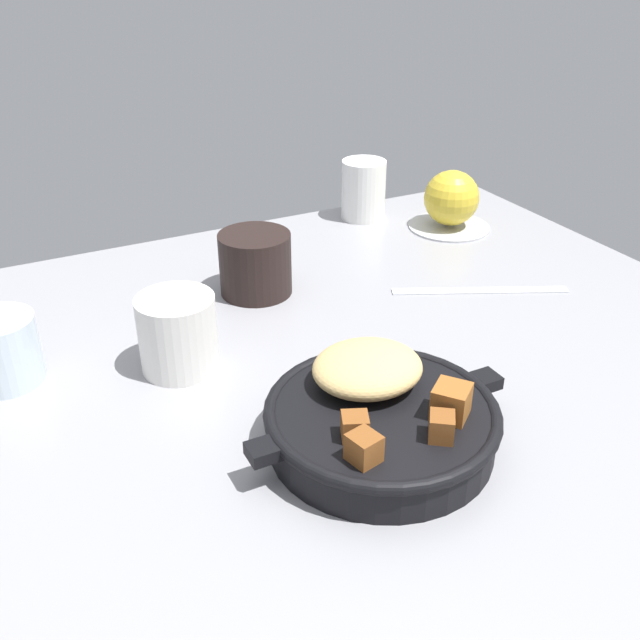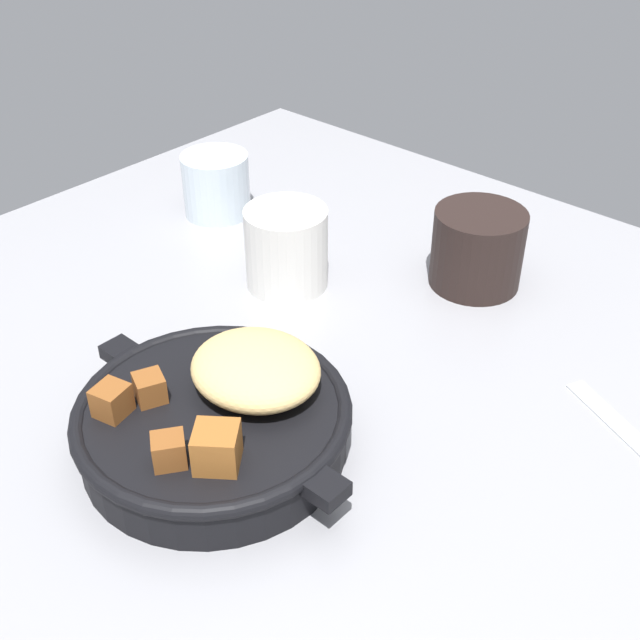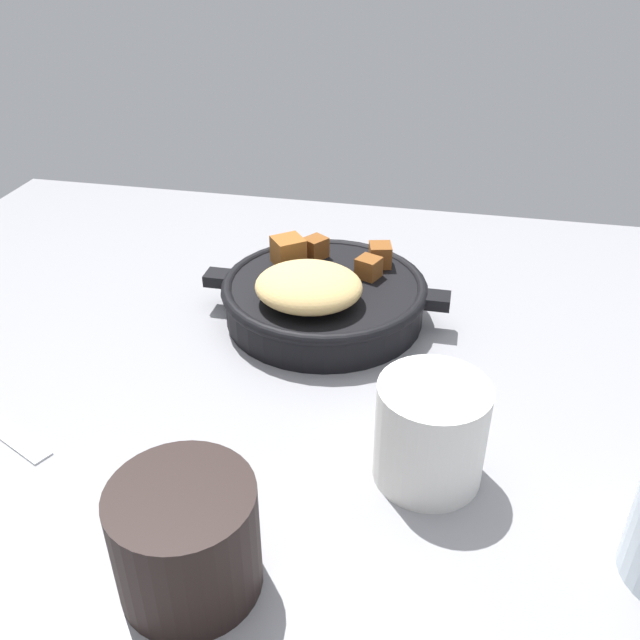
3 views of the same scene
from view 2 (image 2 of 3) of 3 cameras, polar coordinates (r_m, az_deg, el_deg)
The scene contains 5 objects.
ground_plane at distance 68.25cm, azimuth 1.90°, elevation -5.44°, with size 98.88×85.86×2.40cm, color gray.
cast_iron_skillet at distance 60.73cm, azimuth -7.25°, elevation -6.78°, with size 25.07×20.81×7.36cm.
water_glass_short at distance 92.79cm, azimuth -7.39°, elevation 9.52°, with size 7.58×7.58×7.05cm, color silver.
coffee_mug_dark at distance 80.00cm, azimuth 11.12°, elevation 5.01°, with size 8.96×8.96×7.78cm, color black.
ceramic_mug_white at distance 78.33cm, azimuth -2.40°, elevation 5.13°, with size 8.08×8.08×8.11cm, color silver.
Camera 2 is at (32.89, -40.12, 43.14)cm, focal length 45.02 mm.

